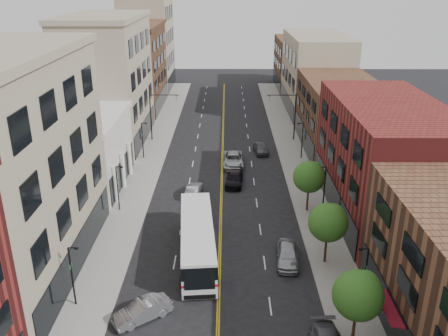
{
  "coord_description": "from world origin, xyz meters",
  "views": [
    {
      "loc": [
        0.61,
        -21.88,
        23.53
      ],
      "look_at": [
        0.33,
        24.08,
        5.0
      ],
      "focal_mm": 38.0,
      "sensor_mm": 36.0,
      "label": 1
    }
  ],
  "objects_px": {
    "car_angle_b": "(142,311)",
    "car_parked_far": "(288,255)",
    "car_lane_a": "(234,179)",
    "car_lane_b": "(233,160)",
    "city_bus": "(197,238)",
    "car_lane_c": "(261,148)",
    "car_lane_behind": "(194,190)"
  },
  "relations": [
    {
      "from": "city_bus",
      "to": "car_lane_behind",
      "type": "distance_m",
      "value": 13.2
    },
    {
      "from": "car_lane_behind",
      "to": "car_lane_a",
      "type": "xyz_separation_m",
      "value": [
        4.74,
        3.15,
        0.04
      ]
    },
    {
      "from": "car_angle_b",
      "to": "car_lane_behind",
      "type": "distance_m",
      "value": 21.66
    },
    {
      "from": "car_angle_b",
      "to": "car_lane_a",
      "type": "xyz_separation_m",
      "value": [
        7.14,
        24.68,
        -0.01
      ]
    },
    {
      "from": "car_parked_far",
      "to": "car_lane_a",
      "type": "distance_m",
      "value": 17.68
    },
    {
      "from": "city_bus",
      "to": "car_lane_a",
      "type": "bearing_deg",
      "value": 72.77
    },
    {
      "from": "car_parked_far",
      "to": "car_lane_behind",
      "type": "bearing_deg",
      "value": 128.68
    },
    {
      "from": "car_parked_far",
      "to": "car_lane_a",
      "type": "height_order",
      "value": "car_parked_far"
    },
    {
      "from": "city_bus",
      "to": "car_lane_b",
      "type": "bearing_deg",
      "value": 76.23
    },
    {
      "from": "city_bus",
      "to": "car_lane_a",
      "type": "distance_m",
      "value": 16.66
    },
    {
      "from": "car_parked_far",
      "to": "car_lane_b",
      "type": "height_order",
      "value": "car_lane_b"
    },
    {
      "from": "city_bus",
      "to": "car_lane_c",
      "type": "distance_m",
      "value": 28.43
    },
    {
      "from": "car_angle_b",
      "to": "car_lane_b",
      "type": "distance_m",
      "value": 31.73
    },
    {
      "from": "car_angle_b",
      "to": "car_lane_b",
      "type": "bearing_deg",
      "value": 131.4
    },
    {
      "from": "car_lane_b",
      "to": "car_lane_a",
      "type": "bearing_deg",
      "value": -89.46
    },
    {
      "from": "car_lane_a",
      "to": "car_lane_b",
      "type": "xyz_separation_m",
      "value": [
        -0.04,
        6.24,
        0.1
      ]
    },
    {
      "from": "car_lane_behind",
      "to": "car_lane_c",
      "type": "bearing_deg",
      "value": -114.61
    },
    {
      "from": "car_parked_far",
      "to": "car_lane_behind",
      "type": "relative_size",
      "value": 1.15
    },
    {
      "from": "car_lane_behind",
      "to": "car_lane_a",
      "type": "relative_size",
      "value": 0.83
    },
    {
      "from": "car_angle_b",
      "to": "car_lane_b",
      "type": "relative_size",
      "value": 0.75
    },
    {
      "from": "car_angle_b",
      "to": "car_lane_c",
      "type": "height_order",
      "value": "car_lane_c"
    },
    {
      "from": "car_lane_behind",
      "to": "car_lane_b",
      "type": "xyz_separation_m",
      "value": [
        4.7,
        9.4,
        0.14
      ]
    },
    {
      "from": "car_angle_b",
      "to": "car_lane_a",
      "type": "relative_size",
      "value": 0.89
    },
    {
      "from": "car_lane_behind",
      "to": "car_lane_b",
      "type": "bearing_deg",
      "value": -109.87
    },
    {
      "from": "city_bus",
      "to": "car_lane_a",
      "type": "xyz_separation_m",
      "value": [
        3.54,
        16.24,
        -1.22
      ]
    },
    {
      "from": "car_angle_b",
      "to": "car_parked_far",
      "type": "height_order",
      "value": "car_parked_far"
    },
    {
      "from": "car_lane_behind",
      "to": "car_lane_b",
      "type": "distance_m",
      "value": 10.51
    },
    {
      "from": "car_parked_far",
      "to": "car_lane_c",
      "type": "height_order",
      "value": "car_parked_far"
    },
    {
      "from": "car_angle_b",
      "to": "car_parked_far",
      "type": "relative_size",
      "value": 0.93
    },
    {
      "from": "car_angle_b",
      "to": "car_lane_b",
      "type": "height_order",
      "value": "car_lane_b"
    },
    {
      "from": "car_lane_behind",
      "to": "car_lane_b",
      "type": "relative_size",
      "value": 0.7
    },
    {
      "from": "car_angle_b",
      "to": "car_lane_a",
      "type": "bearing_deg",
      "value": 128.19
    }
  ]
}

